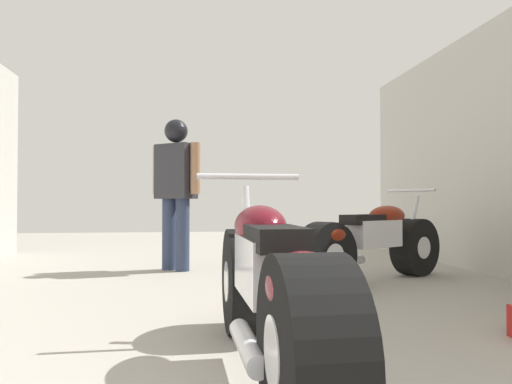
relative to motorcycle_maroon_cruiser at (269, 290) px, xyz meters
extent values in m
plane|color=#9E998E|center=(-0.12, 1.47, -0.38)|extent=(18.60, 18.60, 0.00)
cylinder|color=black|center=(-0.02, 0.73, -0.08)|extent=(0.25, 0.62, 0.61)
cylinder|color=silver|center=(-0.02, 0.73, -0.08)|extent=(0.25, 0.24, 0.23)
cylinder|color=black|center=(0.02, -0.65, -0.08)|extent=(0.25, 0.62, 0.61)
cylinder|color=silver|center=(0.02, -0.65, -0.08)|extent=(0.25, 0.24, 0.23)
cube|color=silver|center=(0.00, 0.04, 0.10)|extent=(0.25, 0.62, 0.27)
ellipsoid|color=#5B0F19|center=(-0.01, 0.25, 0.27)|extent=(0.27, 0.50, 0.21)
cube|color=black|center=(0.01, -0.13, 0.24)|extent=(0.23, 0.47, 0.10)
ellipsoid|color=#5B0F19|center=(0.02, -0.61, 0.11)|extent=(0.26, 0.43, 0.23)
cylinder|color=silver|center=(-0.02, 0.69, 0.21)|extent=(0.06, 0.24, 0.55)
cylinder|color=silver|center=(-0.02, 0.65, 0.53)|extent=(0.59, 0.05, 0.03)
cylinder|color=silver|center=(-0.12, -0.25, -0.17)|extent=(0.10, 0.53, 0.09)
cylinder|color=black|center=(1.98, 2.77, -0.08)|extent=(0.62, 0.49, 0.60)
cylinder|color=silver|center=(1.98, 2.77, -0.08)|extent=(0.31, 0.31, 0.23)
cylinder|color=black|center=(0.82, 2.07, -0.08)|extent=(0.62, 0.49, 0.60)
cylinder|color=silver|center=(0.82, 2.07, -0.08)|extent=(0.31, 0.31, 0.23)
cube|color=silver|center=(1.40, 2.42, 0.08)|extent=(0.63, 0.50, 0.26)
ellipsoid|color=maroon|center=(1.58, 2.52, 0.25)|extent=(0.54, 0.46, 0.21)
cube|color=black|center=(1.26, 2.33, 0.22)|extent=(0.49, 0.41, 0.09)
ellipsoid|color=maroon|center=(0.86, 2.09, 0.10)|extent=(0.48, 0.42, 0.22)
cylinder|color=silver|center=(1.95, 2.75, 0.20)|extent=(0.23, 0.16, 0.54)
cylinder|color=silver|center=(1.92, 2.73, 0.51)|extent=(0.33, 0.51, 0.03)
cylinder|color=silver|center=(1.10, 2.38, -0.17)|extent=(0.48, 0.34, 0.08)
cylinder|color=#2D3851|center=(-0.46, 3.41, 0.02)|extent=(0.22, 0.22, 0.81)
cylinder|color=#2D3851|center=(-0.61, 3.54, 0.02)|extent=(0.22, 0.22, 0.81)
cube|color=#2D2D33|center=(-0.54, 3.48, 0.74)|extent=(0.50, 0.47, 0.62)
cylinder|color=#9E7051|center=(-0.32, 3.30, 0.76)|extent=(0.16, 0.16, 0.57)
cylinder|color=#9E7051|center=(-0.75, 3.65, 0.76)|extent=(0.16, 0.16, 0.57)
sphere|color=black|center=(-0.54, 3.48, 1.18)|extent=(0.22, 0.22, 0.22)
sphere|color=black|center=(-0.54, 3.48, 1.20)|extent=(0.26, 0.26, 0.26)
camera|label=1|loc=(-0.33, -2.15, 0.39)|focal=34.39mm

